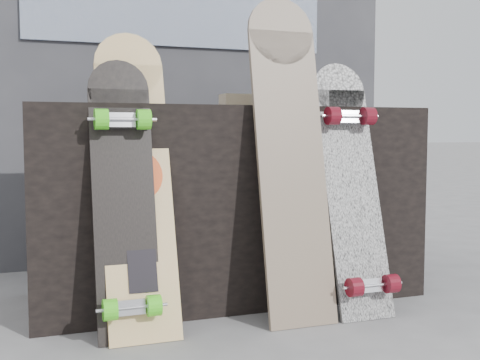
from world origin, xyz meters
name	(u,v)px	position (x,y,z in m)	size (l,w,h in m)	color
ground	(270,331)	(0.00, 0.00, 0.00)	(60.00, 60.00, 0.00)	slate
vendor_table	(225,202)	(0.00, 0.50, 0.40)	(1.60, 0.60, 0.80)	black
booth	(176,58)	(0.00, 1.35, 1.10)	(2.40, 0.22, 2.20)	#36363B
merch_box_purple	(128,96)	(-0.38, 0.64, 0.85)	(0.18, 0.12, 0.10)	#523C7B
merch_box_small	(321,96)	(0.47, 0.53, 0.86)	(0.14, 0.14, 0.12)	#523C7B
merch_box_flat	(246,102)	(0.11, 0.53, 0.83)	(0.22, 0.10, 0.06)	#D1B78C
longboard_geisha	(135,172)	(-0.43, 0.18, 0.56)	(0.25, 0.34, 1.06)	beige
longboard_celtic	(290,147)	(0.13, 0.13, 0.64)	(0.26, 0.27, 1.21)	tan
longboard_cascadia	(353,183)	(0.39, 0.11, 0.50)	(0.22, 0.35, 0.98)	white
skateboard_dark	(124,194)	(-0.48, 0.13, 0.49)	(0.21, 0.29, 0.95)	black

